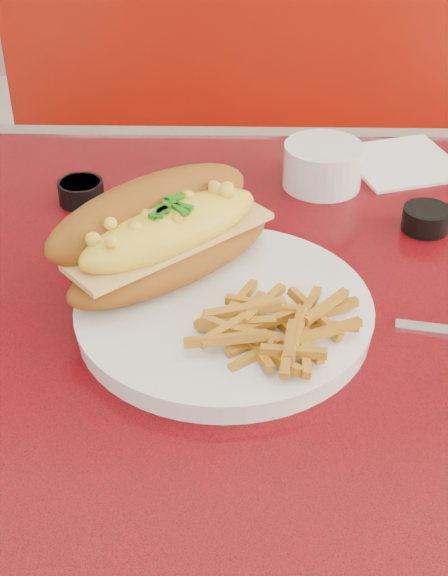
{
  "coord_description": "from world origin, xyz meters",
  "views": [
    {
      "loc": [
        -0.11,
        -0.66,
        1.25
      ],
      "look_at": [
        -0.12,
        -0.04,
        0.81
      ],
      "focal_mm": 50.0,
      "sensor_mm": 36.0,
      "label": 1
    }
  ],
  "objects_px": {
    "dinner_plate": "(224,312)",
    "booth_bench_far": "(287,259)",
    "sauce_cup_left": "(81,191)",
    "sauce_cup_right": "(426,218)",
    "diner_table": "(331,412)",
    "fork": "(300,290)",
    "gravy_ramekin": "(323,164)",
    "mac_hoagie": "(164,233)"
  },
  "relations": [
    {
      "from": "diner_table",
      "to": "booth_bench_far",
      "type": "xyz_separation_m",
      "value": [
        0.0,
        0.81,
        -0.32
      ]
    },
    {
      "from": "diner_table",
      "to": "sauce_cup_right",
      "type": "height_order",
      "value": "sauce_cup_right"
    },
    {
      "from": "dinner_plate",
      "to": "booth_bench_far",
      "type": "bearing_deg",
      "value": 81.93
    },
    {
      "from": "booth_bench_far",
      "to": "mac_hoagie",
      "type": "height_order",
      "value": "booth_bench_far"
    },
    {
      "from": "diner_table",
      "to": "fork",
      "type": "distance_m",
      "value": 0.19
    },
    {
      "from": "mac_hoagie",
      "to": "sauce_cup_right",
      "type": "bearing_deg",
      "value": -18.49
    },
    {
      "from": "booth_bench_far",
      "to": "mac_hoagie",
      "type": "xyz_separation_m",
      "value": [
        -0.18,
        -0.79,
        0.55
      ]
    },
    {
      "from": "mac_hoagie",
      "to": "gravy_ramekin",
      "type": "height_order",
      "value": "mac_hoagie"
    },
    {
      "from": "fork",
      "to": "sauce_cup_right",
      "type": "relative_size",
      "value": 2.22
    },
    {
      "from": "diner_table",
      "to": "gravy_ramekin",
      "type": "distance_m",
      "value": 0.31
    },
    {
      "from": "gravy_ramekin",
      "to": "sauce_cup_right",
      "type": "xyz_separation_m",
      "value": [
        0.11,
        -0.11,
        -0.01
      ]
    },
    {
      "from": "booth_bench_far",
      "to": "gravy_ramekin",
      "type": "xyz_separation_m",
      "value": [
        -0.0,
        -0.57,
        0.51
      ]
    },
    {
      "from": "booth_bench_far",
      "to": "sauce_cup_left",
      "type": "relative_size",
      "value": 20.02
    },
    {
      "from": "gravy_ramekin",
      "to": "sauce_cup_left",
      "type": "bearing_deg",
      "value": -170.36
    },
    {
      "from": "sauce_cup_left",
      "to": "sauce_cup_right",
      "type": "xyz_separation_m",
      "value": [
        0.41,
        -0.06,
        -0.0
      ]
    },
    {
      "from": "dinner_plate",
      "to": "gravy_ramekin",
      "type": "bearing_deg",
      "value": 67.63
    },
    {
      "from": "dinner_plate",
      "to": "sauce_cup_right",
      "type": "distance_m",
      "value": 0.29
    },
    {
      "from": "gravy_ramekin",
      "to": "mac_hoagie",
      "type": "bearing_deg",
      "value": -128.02
    },
    {
      "from": "booth_bench_far",
      "to": "sauce_cup_right",
      "type": "bearing_deg",
      "value": -80.89
    },
    {
      "from": "diner_table",
      "to": "sauce_cup_left",
      "type": "height_order",
      "value": "sauce_cup_left"
    },
    {
      "from": "sauce_cup_right",
      "to": "sauce_cup_left",
      "type": "bearing_deg",
      "value": 172.2
    },
    {
      "from": "diner_table",
      "to": "mac_hoagie",
      "type": "distance_m",
      "value": 0.29
    },
    {
      "from": "sauce_cup_left",
      "to": "gravy_ramekin",
      "type": "bearing_deg",
      "value": 9.64
    },
    {
      "from": "fork",
      "to": "sauce_cup_right",
      "type": "bearing_deg",
      "value": -29.93
    },
    {
      "from": "diner_table",
      "to": "booth_bench_far",
      "type": "bearing_deg",
      "value": 90.0
    },
    {
      "from": "mac_hoagie",
      "to": "sauce_cup_right",
      "type": "height_order",
      "value": "mac_hoagie"
    },
    {
      "from": "fork",
      "to": "sauce_cup_right",
      "type": "xyz_separation_m",
      "value": [
        0.15,
        0.15,
        -0.01
      ]
    },
    {
      "from": "fork",
      "to": "gravy_ramekin",
      "type": "bearing_deg",
      "value": 5.71
    },
    {
      "from": "dinner_plate",
      "to": "mac_hoagie",
      "type": "bearing_deg",
      "value": 136.79
    },
    {
      "from": "diner_table",
      "to": "dinner_plate",
      "type": "relative_size",
      "value": 4.19
    },
    {
      "from": "booth_bench_far",
      "to": "fork",
      "type": "distance_m",
      "value": 0.97
    },
    {
      "from": "dinner_plate",
      "to": "sauce_cup_left",
      "type": "xyz_separation_m",
      "value": [
        -0.18,
        0.24,
        0.0
      ]
    },
    {
      "from": "diner_table",
      "to": "sauce_cup_right",
      "type": "bearing_deg",
      "value": 51.95
    },
    {
      "from": "booth_bench_far",
      "to": "sauce_cup_right",
      "type": "distance_m",
      "value": 0.84
    },
    {
      "from": "dinner_plate",
      "to": "mac_hoagie",
      "type": "xyz_separation_m",
      "value": [
        -0.06,
        0.06,
        0.05
      ]
    },
    {
      "from": "diner_table",
      "to": "mac_hoagie",
      "type": "relative_size",
      "value": 4.75
    },
    {
      "from": "gravy_ramekin",
      "to": "sauce_cup_right",
      "type": "distance_m",
      "value": 0.15
    },
    {
      "from": "fork",
      "to": "gravy_ramekin",
      "type": "height_order",
      "value": "gravy_ramekin"
    },
    {
      "from": "booth_bench_far",
      "to": "fork",
      "type": "xyz_separation_m",
      "value": [
        -0.05,
        -0.83,
        0.5
      ]
    },
    {
      "from": "diner_table",
      "to": "booth_bench_far",
      "type": "relative_size",
      "value": 1.03
    },
    {
      "from": "dinner_plate",
      "to": "sauce_cup_left",
      "type": "height_order",
      "value": "sauce_cup_left"
    },
    {
      "from": "sauce_cup_left",
      "to": "fork",
      "type": "bearing_deg",
      "value": -39.56
    }
  ]
}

